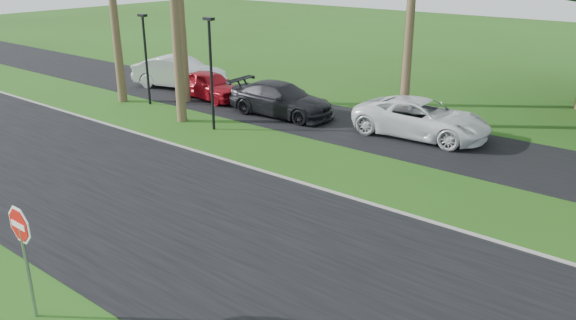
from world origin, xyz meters
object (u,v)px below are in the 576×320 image
(car_red, at_px, (210,86))
(car_minivan, at_px, (421,119))
(car_silver, at_px, (179,73))
(stop_sign_near, at_px, (22,240))
(car_dark, at_px, (281,100))

(car_red, xyz_separation_m, car_minivan, (11.18, 0.94, 0.05))
(car_silver, bearing_deg, stop_sign_near, -154.06)
(stop_sign_near, distance_m, car_minivan, 16.06)
(car_dark, xyz_separation_m, car_minivan, (6.42, 1.08, 0.01))
(car_red, distance_m, car_dark, 4.76)
(car_red, bearing_deg, car_minivan, -79.22)
(stop_sign_near, bearing_deg, car_minivan, 87.06)
(car_dark, bearing_deg, car_silver, 80.97)
(car_minivan, bearing_deg, car_red, 90.94)
(stop_sign_near, height_order, car_minivan, stop_sign_near)
(car_minivan, bearing_deg, car_silver, 87.31)
(car_silver, relative_size, car_minivan, 0.95)
(car_silver, distance_m, car_red, 3.16)
(car_dark, relative_size, car_minivan, 0.94)
(car_minivan, bearing_deg, stop_sign_near, 173.21)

